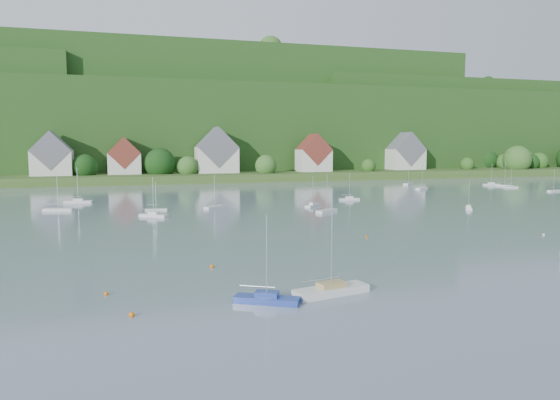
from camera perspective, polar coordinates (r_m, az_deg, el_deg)
name	(u,v)px	position (r m, az deg, el deg)	size (l,w,h in m)	color
far_shore_strip	(200,175)	(220.05, -8.71, 2.72)	(600.00, 60.00, 3.00)	#355520
forested_ridge	(182,128)	(287.92, -10.59, 7.74)	(620.00, 181.22, 69.89)	#1F4315
village_building_0	(52,157)	(206.19, -23.59, 4.28)	(14.00, 10.40, 16.00)	silver
village_building_1	(124,159)	(206.69, -16.60, 4.33)	(12.00, 9.36, 14.00)	silver
village_building_2	(217,154)	(208.62, -6.92, 4.97)	(16.00, 11.44, 18.00)	silver
village_building_3	(314,156)	(217.05, 3.67, 4.83)	(13.00, 10.40, 15.50)	silver
village_building_4	(406,155)	(239.86, 13.51, 4.83)	(15.00, 10.40, 16.50)	silver
near_sailboat_1	(267,298)	(48.34, -1.45, -10.67)	(6.05, 4.35, 8.07)	#243A94
near_sailboat_2	(331,290)	(51.10, 5.59, -9.69)	(7.86, 3.63, 10.24)	silver
mooring_buoy_0	(132,316)	(46.63, -15.85, -12.11)	(0.50, 0.50, 0.50)	orange
mooring_buoy_2	(367,237)	(82.10, 9.42, -4.05)	(0.41, 0.41, 0.41)	orange
mooring_buoy_3	(212,268)	(62.13, -7.44, -7.32)	(0.50, 0.50, 0.50)	orange
mooring_buoy_4	(544,235)	(92.70, 26.78, -3.46)	(0.42, 0.42, 0.42)	silver
mooring_buoy_5	(106,295)	(53.56, -18.40, -9.79)	(0.44, 0.44, 0.44)	orange
far_sailboat_cluster	(272,197)	(137.62, -0.83, 0.30)	(181.71, 69.99, 8.71)	silver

